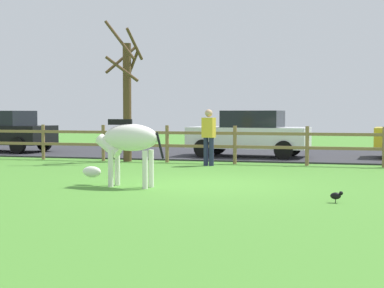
{
  "coord_description": "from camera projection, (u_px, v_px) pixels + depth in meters",
  "views": [
    {
      "loc": [
        2.88,
        -12.05,
        1.56
      ],
      "look_at": [
        -0.62,
        1.09,
        0.81
      ],
      "focal_mm": 53.99,
      "sensor_mm": 36.0,
      "label": 1
    }
  ],
  "objects": [
    {
      "name": "ground_plane",
      "position": [
        207.0,
        184.0,
        12.45
      ],
      "size": [
        60.0,
        60.0,
        0.0
      ],
      "primitive_type": "plane",
      "color": "#47842D"
    },
    {
      "name": "parking_asphalt",
      "position": [
        265.0,
        153.0,
        21.42
      ],
      "size": [
        28.0,
        7.4,
        0.05
      ],
      "primitive_type": "cube",
      "color": "#2D2D33",
      "rests_on": "ground_plane"
    },
    {
      "name": "paddock_fence",
      "position": [
        235.0,
        142.0,
        17.32
      ],
      "size": [
        21.47,
        0.11,
        1.15
      ],
      "color": "olive",
      "rests_on": "ground_plane"
    },
    {
      "name": "bare_tree",
      "position": [
        127.0,
        95.0,
        18.12
      ],
      "size": [
        1.33,
        1.35,
        4.38
      ],
      "color": "#513A23",
      "rests_on": "ground_plane"
    },
    {
      "name": "zebra",
      "position": [
        127.0,
        143.0,
        11.99
      ],
      "size": [
        1.93,
        0.64,
        1.41
      ],
      "color": "white",
      "rests_on": "ground_plane"
    },
    {
      "name": "crow_on_grass",
      "position": [
        336.0,
        196.0,
        9.9
      ],
      "size": [
        0.21,
        0.1,
        0.2
      ],
      "color": "black",
      "rests_on": "ground_plane"
    },
    {
      "name": "parked_car_black",
      "position": [
        2.0,
        131.0,
        22.11
      ],
      "size": [
        4.11,
        2.11,
        1.56
      ],
      "color": "black",
      "rests_on": "parking_asphalt"
    },
    {
      "name": "parked_car_white",
      "position": [
        250.0,
        133.0,
        19.53
      ],
      "size": [
        4.12,
        2.13,
        1.56
      ],
      "color": "white",
      "rests_on": "parking_asphalt"
    },
    {
      "name": "visitor_right_of_tree",
      "position": [
        209.0,
        135.0,
        16.74
      ],
      "size": [
        0.4,
        0.31,
        1.64
      ],
      "color": "#232847",
      "rests_on": "ground_plane"
    }
  ]
}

